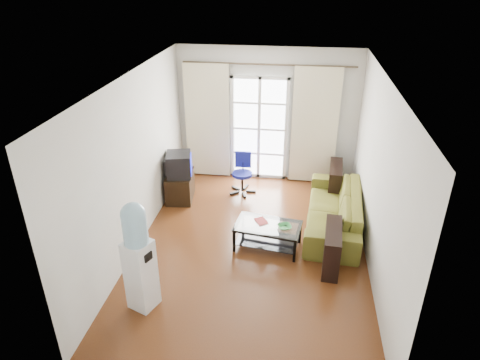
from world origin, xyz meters
name	(u,v)px	position (x,y,z in m)	size (l,w,h in m)	color
floor	(251,247)	(0.00, 0.00, 0.00)	(5.20, 5.20, 0.00)	#5B3015
ceiling	(253,80)	(0.00, 0.00, 2.70)	(5.20, 5.20, 0.00)	white
wall_back	(267,115)	(0.00, 2.60, 1.35)	(3.60, 0.02, 2.70)	silver
wall_front	(219,291)	(0.00, -2.60, 1.35)	(3.60, 0.02, 2.70)	silver
wall_left	(134,164)	(-1.80, 0.00, 1.35)	(0.02, 5.20, 2.70)	silver
wall_right	(378,179)	(1.80, 0.00, 1.35)	(0.02, 5.20, 2.70)	silver
french_door	(259,129)	(-0.15, 2.54, 1.07)	(1.16, 0.06, 2.15)	white
curtain_rod	(268,64)	(0.00, 2.50, 2.38)	(0.04, 0.04, 3.30)	#4C3F2D
curtain_left	(207,122)	(-1.20, 2.48, 1.20)	(0.90, 0.07, 2.35)	beige
curtain_right	(314,127)	(0.95, 2.48, 1.20)	(0.90, 0.07, 2.35)	beige
radiator	(304,166)	(0.80, 2.50, 0.33)	(0.64, 0.12, 0.64)	gray
sofa	(334,209)	(1.32, 0.82, 0.32)	(1.02, 2.27, 0.65)	brown
coffee_table	(268,233)	(0.26, 0.03, 0.27)	(1.09, 0.72, 0.41)	silver
bowl	(284,227)	(0.52, -0.02, 0.44)	(0.27, 0.27, 0.05)	#368D33
book	(257,222)	(0.08, 0.08, 0.42)	(0.25, 0.27, 0.02)	#A32314
remote	(287,225)	(0.56, 0.05, 0.42)	(0.14, 0.04, 0.02)	black
tv_stand	(180,186)	(-1.54, 1.39, 0.26)	(0.47, 0.71, 0.52)	black
crt_tv	(178,165)	(-1.53, 1.34, 0.74)	(0.56, 0.56, 0.44)	black
task_chair	(242,181)	(-0.39, 1.83, 0.24)	(0.57, 0.57, 0.80)	black
water_cooler	(138,255)	(-1.25, -1.50, 0.81)	(0.41, 0.41, 1.56)	white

